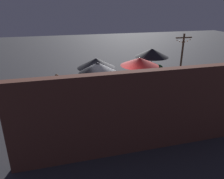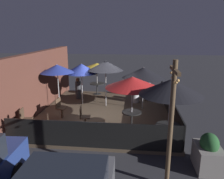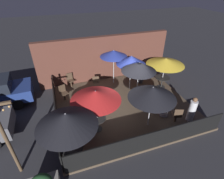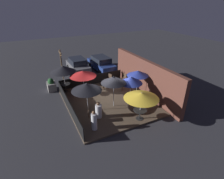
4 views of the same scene
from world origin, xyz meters
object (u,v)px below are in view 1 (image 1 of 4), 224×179
Objects in this scene: patio_umbrella_0 at (152,53)px; light_post at (182,57)px; patron_1 at (79,120)px; planter_box at (158,73)px; patio_umbrella_3 at (125,86)px; patron_2 at (78,91)px; dining_table_0 at (150,76)px; patio_chair_2 at (157,98)px; patio_umbrella_5 at (96,63)px; patron_0 at (58,86)px; patio_chair_0 at (72,87)px; dining_table_2 at (53,113)px; patio_umbrella_6 at (98,68)px; patio_umbrella_2 at (50,86)px; patio_chair_3 at (185,104)px; patio_chair_4 at (150,113)px; dining_table_1 at (139,85)px; patio_chair_1 at (192,119)px; patio_umbrella_1 at (140,62)px.

light_post reaches higher than patio_umbrella_0.
patron_1 reaches higher than planter_box.
patron_2 is (1.38, -3.98, -1.56)m from patio_umbrella_3.
dining_table_0 is 3.44m from patio_chair_2.
planter_box is at bearing -159.24° from patio_umbrella_5.
patron_0 reaches higher than patio_chair_2.
patio_umbrella_0 is 2.61× the size of patio_chair_0.
patio_chair_2 is (1.08, 3.26, -1.60)m from patio_umbrella_0.
dining_table_2 is (6.23, 3.60, -0.03)m from dining_table_0.
patio_umbrella_6 is 3.41m from patio_chair_2.
patio_umbrella_2 is 6.31m from patio_chair_3.
patio_chair_0 is 5.08m from patio_chair_4.
patron_0 is 1.12× the size of patron_2.
light_post is (-7.19, -4.31, 1.21)m from patron_1.
dining_table_1 is (-2.69, -1.44, -1.63)m from patio_umbrella_6.
patio_umbrella_5 is 3.87m from patio_chair_2.
dining_table_1 is 0.88× the size of patio_chair_1.
patio_umbrella_3 reaches higher than patron_2.
patron_2 reaches higher than patio_chair_4.
patio_chair_1 is (-5.59, 1.96, -1.30)m from patio_umbrella_2.
patio_umbrella_5 is 2.57m from patron_0.
patio_chair_0 is at bearing -12.21° from patio_umbrella_5.
patio_umbrella_1 is at bearing -154.80° from patio_umbrella_2.
patio_chair_1 reaches higher than patio_chair_3.
patio_umbrella_1 is at bearing -0.00° from patio_chair_4.
patio_umbrella_0 is 1.53m from dining_table_0.
patio_umbrella_5 reaches higher than dining_table_1.
patio_umbrella_5 is 2.47× the size of dining_table_0.
dining_table_0 is (0.00, 0.00, -1.53)m from patio_umbrella_0.
patio_umbrella_6 is at bearing 58.76° from patio_chair_4.
patio_umbrella_3 is 3.51m from dining_table_2.
light_post reaches higher than dining_table_1.
planter_box is (-4.80, -1.82, -1.53)m from patio_umbrella_5.
patio_umbrella_6 reaches higher than patio_umbrella_0.
planter_box is at bearing -147.61° from patio_umbrella_2.
patio_chair_0 is (1.38, -0.30, -1.41)m from patio_umbrella_5.
dining_table_0 is at bearing -11.20° from patio_chair_4.
patio_umbrella_5 is 0.64× the size of light_post.
patio_chair_0 is 1.00× the size of patio_chair_3.
dining_table_1 is 0.85× the size of patio_chair_2.
patio_umbrella_2 is (4.91, 2.31, -0.16)m from patio_umbrella_1.
patron_0 is at bearing 36.71° from patio_chair_1.
patio_umbrella_6 reaches higher than patron_1.
patio_umbrella_1 is 0.95× the size of patio_umbrella_2.
patio_umbrella_2 reaches higher than patio_chair_1.
patio_chair_3 is at bearing 158.96° from patio_umbrella_6.
patron_1 is at bearing 136.42° from dining_table_2.
patio_umbrella_2 reaches higher than patron_1.
patron_0 is at bearing -96.01° from dining_table_2.
dining_table_1 is 3.85m from patio_chair_0.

